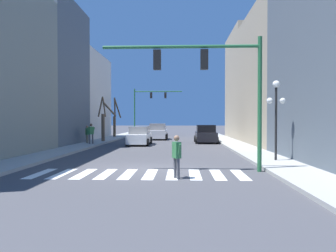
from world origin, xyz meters
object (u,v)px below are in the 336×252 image
traffic_signal_far (148,102)px  car_driving_away_lane (158,132)px  traffic_signal_near (212,74)px  street_tree_right_mid (104,121)px  street_lamp_right_corner (276,104)px  car_driving_toward_lane (139,136)px  pedestrian_near_right_corner (91,132)px  pedestrian_waiting_at_curb (177,153)px  car_parked_left_near (206,134)px  street_tree_left_far (115,118)px  pedestrian_crossing_street (87,133)px

traffic_signal_far → car_driving_away_lane: traffic_signal_far is taller
traffic_signal_near → traffic_signal_far: traffic_signal_far is taller
street_tree_right_mid → car_driving_away_lane: bearing=46.5°
street_lamp_right_corner → traffic_signal_far: bearing=107.8°
car_driving_toward_lane → pedestrian_near_right_corner: 4.20m
pedestrian_waiting_at_curb → pedestrian_near_right_corner: (-7.57, 15.58, 0.22)m
car_driving_away_lane → street_tree_right_mid: bearing=-43.5°
car_parked_left_near → street_tree_left_far: street_tree_left_far is taller
pedestrian_waiting_at_curb → pedestrian_near_right_corner: 17.32m
street_tree_left_far → street_tree_right_mid: bearing=-86.2°
car_parked_left_near → car_driving_toward_lane: bearing=115.8°
pedestrian_near_right_corner → traffic_signal_far: bearing=-146.1°
traffic_signal_far → car_parked_left_near: bearing=-64.5°
street_lamp_right_corner → car_driving_away_lane: bearing=110.3°
street_tree_right_mid → pedestrian_crossing_street: bearing=-105.2°
street_lamp_right_corner → street_tree_left_far: 26.75m
street_lamp_right_corner → car_driving_toward_lane: 14.89m
car_driving_toward_lane → street_tree_right_mid: bearing=-127.3°
pedestrian_near_right_corner → street_lamp_right_corner: bearing=91.8°
pedestrian_waiting_at_curb → pedestrian_near_right_corner: size_ratio=0.93×
traffic_signal_far → pedestrian_near_right_corner: (-2.97, -19.00, -3.67)m
traffic_signal_near → car_driving_toward_lane: 16.06m
traffic_signal_far → car_driving_toward_lane: bearing=-86.6°
traffic_signal_near → pedestrian_near_right_corner: traffic_signal_near is taller
pedestrian_waiting_at_curb → pedestrian_crossing_street: 18.61m
pedestrian_waiting_at_curb → street_tree_right_mid: size_ratio=0.37×
car_driving_away_lane → street_tree_right_mid: 7.33m
traffic_signal_near → street_lamp_right_corner: size_ratio=1.67×
pedestrian_near_right_corner → pedestrian_crossing_street: size_ratio=1.12×
car_parked_left_near → street_tree_left_far: 13.59m
street_lamp_right_corner → pedestrian_near_right_corner: (-12.55, 10.93, -1.84)m
traffic_signal_far → street_lamp_right_corner: traffic_signal_far is taller
traffic_signal_far → pedestrian_crossing_street: (-3.64, -17.89, -3.79)m
traffic_signal_near → street_tree_left_far: bearing=109.8°
traffic_signal_far → street_tree_left_far: bearing=-117.4°
car_driving_away_lane → street_tree_left_far: bearing=-119.8°
car_driving_toward_lane → car_driving_away_lane: 8.27m
car_parked_left_near → street_tree_right_mid: street_tree_right_mid is taller
pedestrian_waiting_at_curb → street_tree_left_far: 29.18m
car_driving_toward_lane → street_tree_left_far: (-4.47, 11.37, 1.64)m
pedestrian_crossing_street → car_driving_away_lane: bearing=-71.7°
car_driving_toward_lane → pedestrian_waiting_at_curb: size_ratio=2.90×
traffic_signal_far → street_tree_left_far: (-3.40, -6.56, -2.45)m
car_parked_left_near → street_tree_right_mid: 10.07m
street_tree_left_far → car_driving_away_lane: bearing=-29.8°
traffic_signal_far → street_tree_right_mid: (-2.84, -14.95, -2.73)m
car_parked_left_near → pedestrian_near_right_corner: bearing=111.7°
car_driving_away_lane → pedestrian_waiting_at_curb: (2.48, -24.86, 0.12)m
car_driving_toward_lane → pedestrian_near_right_corner: pedestrian_near_right_corner is taller
traffic_signal_far → pedestrian_near_right_corner: size_ratio=3.97×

